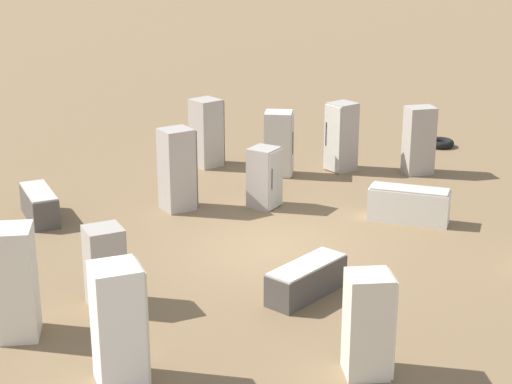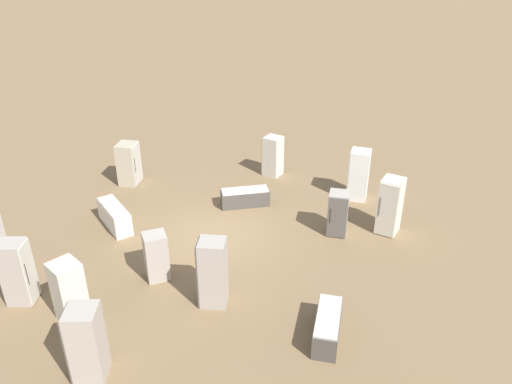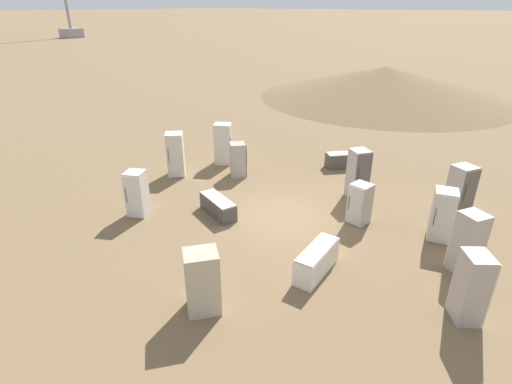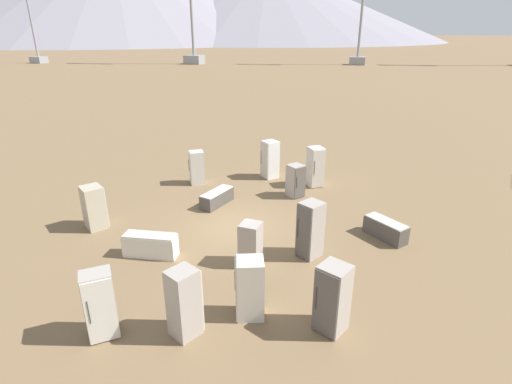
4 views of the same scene
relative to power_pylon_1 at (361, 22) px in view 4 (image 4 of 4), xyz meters
The scene contains 19 objects.
ground_plane 77.33m from the power_pylon_1, 91.69° to the right, with size 1000.00×1000.00×0.00m, color brown.
mountain_ridge_0 183.97m from the power_pylon_1, 109.30° to the left, with size 210.73×210.73×42.66m.
power_pylon_1 is the anchor object (origin of this frame).
power_pylon_2 34.45m from the power_pylon_1, 168.75° to the right, with size 10.27×3.52×29.34m.
power_pylon_3 68.89m from the power_pylon_1, 168.75° to the right, with size 7.85×2.69×22.42m.
discarded_fridge_0 73.62m from the power_pylon_1, 90.42° to the right, with size 0.91×0.90×1.47m.
discarded_fridge_1 81.92m from the power_pylon_1, 90.22° to the right, with size 0.89×0.84×1.68m.
discarded_fridge_2 78.91m from the power_pylon_1, 95.35° to the right, with size 1.06×1.05×1.65m.
discarded_fridge_3 73.47m from the power_pylon_1, 94.26° to the right, with size 0.90×0.87×1.63m.
discarded_fridge_4 71.54m from the power_pylon_1, 91.78° to the right, with size 1.00×1.00×1.89m.
discarded_fridge_5 81.90m from the power_pylon_1, 88.75° to the right, with size 0.92×0.94×1.83m.
discarded_fridge_6 76.74m from the power_pylon_1, 87.55° to the right, with size 1.59×1.48×0.69m.
discarded_fridge_7 79.50m from the power_pylon_1, 90.71° to the right, with size 0.70×0.69×1.42m.
discarded_fridge_8 75.55m from the power_pylon_1, 92.76° to the right, with size 1.04×1.81×0.63m.
discarded_fridge_9 72.07m from the power_pylon_1, 89.88° to the right, with size 0.95×0.98×1.90m.
discarded_fridge_10 80.05m from the power_pylon_1, 93.10° to the right, with size 1.82×0.75×0.78m.
discarded_fridge_11 83.61m from the power_pylon_1, 92.47° to the right, with size 0.92×0.90×1.78m.
discarded_fridge_12 82.98m from the power_pylon_1, 91.14° to the right, with size 0.85×0.89×1.82m.
discarded_fridge_13 78.51m from the power_pylon_1, 89.43° to the right, with size 0.92×0.95×1.92m.
Camera 4 is at (4.32, -12.95, 7.04)m, focal length 28.00 mm.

